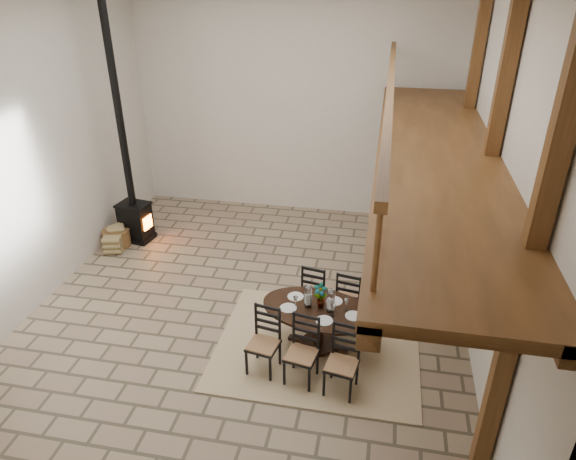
% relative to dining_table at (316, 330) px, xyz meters
% --- Properties ---
extents(ground, '(8.00, 8.00, 0.00)m').
position_rel_dining_table_xyz_m(ground, '(-1.25, 0.93, -0.39)').
color(ground, '#8B7A5D').
rests_on(ground, ground).
extents(room_shell, '(7.02, 8.02, 5.01)m').
position_rel_dining_table_xyz_m(room_shell, '(-0.06, 0.93, 2.62)').
color(room_shell, beige).
rests_on(room_shell, ground).
extents(rug, '(3.00, 2.50, 0.02)m').
position_rel_dining_table_xyz_m(rug, '(0.02, 0.10, -0.38)').
color(rug, tan).
rests_on(rug, ground).
extents(dining_table, '(1.86, 2.08, 1.10)m').
position_rel_dining_table_xyz_m(dining_table, '(0.00, 0.00, 0.00)').
color(dining_table, black).
rests_on(dining_table, ground).
extents(wood_stove, '(0.70, 0.58, 5.00)m').
position_rel_dining_table_xyz_m(wood_stove, '(-4.16, 2.75, 0.74)').
color(wood_stove, black).
rests_on(wood_stove, ground).
extents(log_basket, '(0.54, 0.54, 0.45)m').
position_rel_dining_table_xyz_m(log_basket, '(-4.45, 2.41, -0.20)').
color(log_basket, brown).
rests_on(log_basket, ground).
extents(log_stack, '(0.39, 0.31, 0.36)m').
position_rel_dining_table_xyz_m(log_stack, '(-4.38, 2.11, -0.21)').
color(log_stack, '#9A8856').
rests_on(log_stack, ground).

